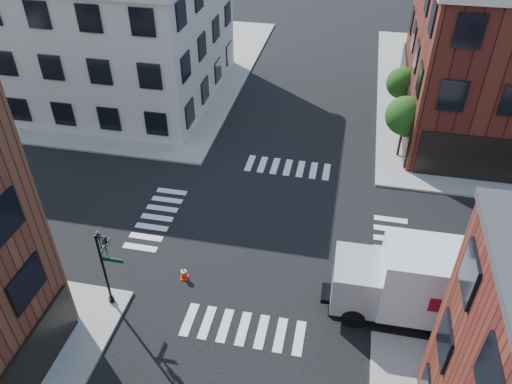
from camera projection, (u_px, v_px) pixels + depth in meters
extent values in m
plane|color=black|center=(270.00, 233.00, 29.34)|extent=(120.00, 120.00, 0.00)
cube|color=gray|center=(99.00, 64.00, 49.09)|extent=(30.00, 30.00, 0.15)
cube|color=#BBB5AB|center=(82.00, 28.00, 41.59)|extent=(22.00, 16.00, 11.00)
cylinder|color=black|center=(399.00, 146.00, 35.40)|extent=(0.18, 0.18, 1.47)
cylinder|color=black|center=(401.00, 137.00, 34.96)|extent=(0.12, 0.12, 1.47)
sphere|color=black|center=(405.00, 116.00, 33.95)|extent=(2.69, 2.69, 2.69)
sphere|color=black|center=(407.00, 124.00, 34.16)|extent=(1.85, 1.85, 1.85)
cylinder|color=black|center=(397.00, 108.00, 40.13)|extent=(0.18, 0.18, 1.33)
cylinder|color=black|center=(399.00, 101.00, 39.73)|extent=(0.12, 0.12, 1.33)
sphere|color=black|center=(402.00, 83.00, 38.82)|extent=(2.43, 2.43, 2.43)
sphere|color=black|center=(404.00, 90.00, 39.00)|extent=(1.67, 1.67, 1.67)
cylinder|color=black|center=(104.00, 271.00, 23.73)|extent=(0.12, 0.12, 4.60)
cylinder|color=black|center=(112.00, 299.00, 24.94)|extent=(0.28, 0.28, 0.30)
cube|color=#053819|center=(112.00, 260.00, 23.13)|extent=(1.10, 0.03, 0.22)
cube|color=#053819|center=(105.00, 246.00, 23.50)|extent=(0.03, 1.10, 0.22)
imported|color=black|center=(106.00, 246.00, 22.79)|extent=(0.22, 0.18, 1.10)
imported|color=black|center=(99.00, 241.00, 23.06)|extent=(0.18, 0.22, 1.10)
cube|color=silver|center=(454.00, 284.00, 22.93)|extent=(6.70, 2.97, 3.56)
cube|color=maroon|center=(459.00, 309.00, 21.78)|extent=(2.53, 0.08, 0.80)
cube|color=maroon|center=(451.00, 262.00, 24.07)|extent=(2.53, 0.08, 0.80)
cube|color=#A2A2A5|center=(357.00, 280.00, 23.96)|extent=(2.34, 2.79, 2.30)
cube|color=black|center=(335.00, 272.00, 23.88)|extent=(0.15, 2.18, 1.03)
cube|color=black|center=(416.00, 306.00, 24.24)|extent=(9.20, 1.29, 0.29)
cylinder|color=black|center=(353.00, 316.00, 23.74)|extent=(1.15, 0.42, 1.15)
cylinder|color=black|center=(355.00, 280.00, 25.63)|extent=(1.15, 0.42, 1.15)
cylinder|color=black|center=(443.00, 330.00, 23.12)|extent=(1.15, 0.42, 1.15)
cylinder|color=black|center=(438.00, 291.00, 25.01)|extent=(1.15, 0.42, 1.15)
cylinder|color=black|center=(506.00, 339.00, 22.71)|extent=(1.15, 0.42, 1.15)
cylinder|color=black|center=(496.00, 299.00, 24.60)|extent=(1.15, 0.42, 1.15)
cube|color=red|center=(184.00, 278.00, 26.48)|extent=(0.47, 0.47, 0.04)
cone|color=red|center=(184.00, 273.00, 26.26)|extent=(0.44, 0.44, 0.75)
cylinder|color=white|center=(184.00, 272.00, 26.20)|extent=(0.29, 0.29, 0.09)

